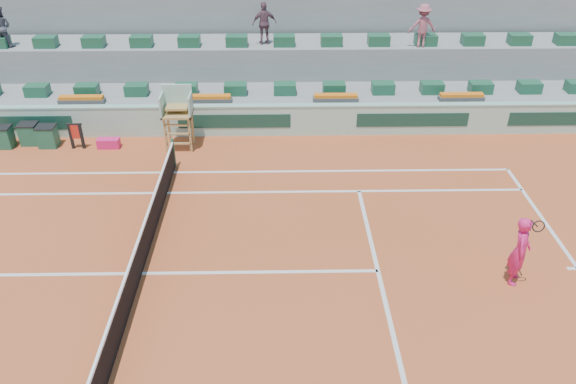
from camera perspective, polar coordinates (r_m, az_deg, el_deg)
name	(u,v)px	position (r m, az deg, el deg)	size (l,w,h in m)	color
ground	(142,274)	(15.80, -14.64, -8.03)	(90.00, 90.00, 0.00)	#A64320
seating_tier_lower	(191,99)	(24.58, -9.83, 9.24)	(36.00, 4.00, 1.20)	gray
seating_tier_upper	(194,71)	(25.81, -9.51, 12.05)	(36.00, 2.40, 2.60)	gray
stadium_back_wall	(197,40)	(27.04, -9.25, 15.00)	(36.00, 0.40, 4.40)	gray
player_bag	(109,143)	(22.48, -17.76, 4.75)	(0.83, 0.37, 0.37)	#E21D65
spectator_left	(1,26)	(26.98, -27.10, 14.75)	(0.81, 0.63, 1.68)	#484955
spectator_mid	(264,23)	(24.55, -2.41, 16.75)	(1.03, 0.43, 1.75)	#694653
spectator_right	(422,26)	(24.80, 13.50, 16.11)	(1.13, 0.65, 1.76)	#A1505B
court_lines	(142,273)	(15.80, -14.65, -8.01)	(23.89, 11.09, 0.01)	silver
tennis_net	(139,258)	(15.48, -14.91, -6.52)	(0.10, 11.97, 1.10)	black
advertising_hoarding	(184,120)	(22.57, -10.50, 7.17)	(36.00, 0.34, 1.26)	#9AC2AE
umpire_chair	(177,109)	(21.31, -11.18, 8.26)	(1.10, 0.90, 2.40)	olive
seat_row_lower	(186,89)	(23.46, -10.30, 10.24)	(32.90, 0.60, 0.44)	#1A4E32
seat_row_upper	(189,41)	(24.78, -10.01, 14.88)	(32.90, 0.60, 0.44)	#1A4E32
flower_planters	(145,99)	(23.05, -14.28, 9.14)	(26.80, 0.36, 0.28)	#464646
drink_cooler_a	(48,136)	(23.28, -23.23, 5.23)	(0.71, 0.61, 0.84)	#1A5038
drink_cooler_b	(29,134)	(23.77, -24.78, 5.40)	(0.69, 0.60, 0.84)	#1A5038
drink_cooler_c	(3,137)	(23.93, -26.95, 5.01)	(0.68, 0.59, 0.84)	#1A5038
towel_rack	(76,134)	(22.63, -20.75, 5.54)	(0.58, 0.10, 1.03)	black
tennis_player	(520,251)	(15.65, 22.52, -5.52)	(0.71, 0.98, 2.28)	#E21D65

